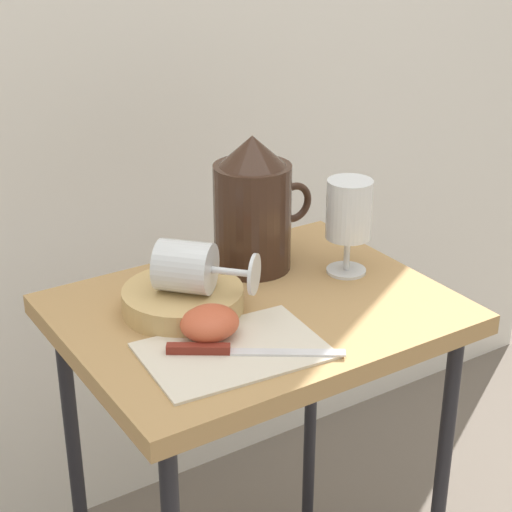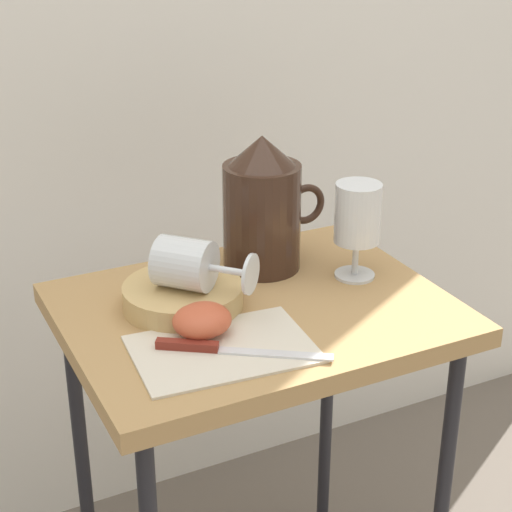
% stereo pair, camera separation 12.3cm
% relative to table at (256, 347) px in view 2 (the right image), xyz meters
% --- Properties ---
extents(table, '(0.56, 0.44, 0.68)m').
position_rel_table_xyz_m(table, '(0.00, 0.00, 0.00)').
color(table, '#AD8451').
rests_on(table, ground_plane).
extents(linen_napkin, '(0.25, 0.18, 0.00)m').
position_rel_table_xyz_m(linen_napkin, '(-0.10, -0.10, 0.07)').
color(linen_napkin, beige).
rests_on(linen_napkin, table).
extents(basket_tray, '(0.18, 0.18, 0.03)m').
position_rel_table_xyz_m(basket_tray, '(-0.10, 0.04, 0.09)').
color(basket_tray, tan).
rests_on(basket_tray, table).
extents(pitcher, '(0.18, 0.12, 0.22)m').
position_rel_table_xyz_m(pitcher, '(0.07, 0.12, 0.16)').
color(pitcher, '#382319').
rests_on(pitcher, table).
extents(wine_glass_upright, '(0.07, 0.07, 0.16)m').
position_rel_table_xyz_m(wine_glass_upright, '(0.18, 0.02, 0.17)').
color(wine_glass_upright, silver).
rests_on(wine_glass_upright, table).
extents(wine_glass_tipped_near, '(0.15, 0.15, 0.08)m').
position_rel_table_xyz_m(wine_glass_tipped_near, '(-0.09, 0.03, 0.15)').
color(wine_glass_tipped_near, silver).
rests_on(wine_glass_tipped_near, basket_tray).
extents(apple_half_left, '(0.08, 0.08, 0.04)m').
position_rel_table_xyz_m(apple_half_left, '(-0.10, -0.05, 0.10)').
color(apple_half_left, '#C15133').
rests_on(apple_half_left, linen_napkin).
extents(apple_half_right, '(0.08, 0.08, 0.04)m').
position_rel_table_xyz_m(apple_half_right, '(-0.11, -0.05, 0.10)').
color(apple_half_right, '#C15133').
rests_on(apple_half_right, linen_napkin).
extents(knife, '(0.21, 0.14, 0.01)m').
position_rel_table_xyz_m(knife, '(-0.11, -0.10, 0.08)').
color(knife, silver).
rests_on(knife, linen_napkin).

